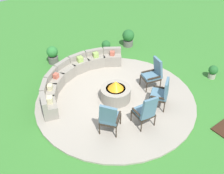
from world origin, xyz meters
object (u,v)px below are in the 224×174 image
(curved_stone_bench, at_px, (74,75))
(lounge_chair_front_right, at_px, (146,111))
(lounge_chair_back_right, at_px, (154,73))
(potted_plant_1, at_px, (128,37))
(potted_plant_2, at_px, (53,54))
(potted_plant_3, at_px, (213,71))
(potted_plant_0, at_px, (106,46))
(lounge_chair_back_left, at_px, (162,93))
(fire_pit, at_px, (116,92))
(lounge_chair_front_left, at_px, (109,117))

(curved_stone_bench, bearing_deg, lounge_chair_front_right, -81.25)
(lounge_chair_back_right, distance_m, potted_plant_1, 3.26)
(potted_plant_2, bearing_deg, potted_plant_3, -47.52)
(potted_plant_0, relative_size, potted_plant_3, 1.16)
(curved_stone_bench, xyz_separation_m, lounge_chair_back_left, (1.53, -2.91, 0.26))
(lounge_chair_front_right, xyz_separation_m, lounge_chair_back_right, (1.58, 1.28, -0.00))
(curved_stone_bench, height_order, lounge_chair_front_right, lounge_chair_front_right)
(curved_stone_bench, distance_m, potted_plant_1, 3.58)
(fire_pit, xyz_separation_m, potted_plant_1, (2.86, 2.72, 0.07))
(lounge_chair_back_left, bearing_deg, potted_plant_0, 44.68)
(lounge_chair_front_left, distance_m, lounge_chair_back_right, 2.72)
(potted_plant_1, height_order, potted_plant_3, potted_plant_1)
(lounge_chair_back_left, bearing_deg, potted_plant_1, 28.45)
(potted_plant_1, bearing_deg, curved_stone_bench, -164.21)
(lounge_chair_back_left, relative_size, potted_plant_0, 1.68)
(potted_plant_0, bearing_deg, potted_plant_3, -61.97)
(potted_plant_3, bearing_deg, lounge_chair_front_left, 178.58)
(potted_plant_0, bearing_deg, potted_plant_1, -1.57)
(lounge_chair_back_left, xyz_separation_m, potted_plant_2, (-1.49, 4.65, -0.21))
(lounge_chair_back_left, distance_m, potted_plant_2, 4.88)
(lounge_chair_front_left, distance_m, potted_plant_3, 4.83)
(lounge_chair_back_left, bearing_deg, fire_pit, 93.70)
(lounge_chair_front_left, height_order, potted_plant_1, lounge_chair_front_left)
(lounge_chair_front_left, bearing_deg, potted_plant_2, 135.46)
(curved_stone_bench, relative_size, lounge_chair_back_left, 3.92)
(potted_plant_0, height_order, potted_plant_1, potted_plant_1)
(lounge_chair_front_left, height_order, lounge_chair_back_right, lounge_chair_front_left)
(lounge_chair_front_right, bearing_deg, potted_plant_0, 74.94)
(lounge_chair_front_right, relative_size, lounge_chair_back_left, 1.09)
(fire_pit, bearing_deg, potted_plant_1, 43.48)
(lounge_chair_back_right, xyz_separation_m, potted_plant_2, (-2.04, 3.72, -0.24))
(curved_stone_bench, distance_m, lounge_chair_front_right, 3.31)
(lounge_chair_front_left, xyz_separation_m, lounge_chair_back_left, (2.03, -0.10, -0.02))
(potted_plant_0, distance_m, potted_plant_1, 1.22)
(lounge_chair_back_right, bearing_deg, lounge_chair_front_left, 123.57)
(potted_plant_1, xyz_separation_m, potted_plant_2, (-3.40, 0.76, -0.02))
(fire_pit, bearing_deg, curved_stone_bench, 108.39)
(lounge_chair_back_left, relative_size, potted_plant_1, 1.35)
(potted_plant_0, bearing_deg, lounge_chair_front_left, -125.41)
(lounge_chair_back_left, relative_size, potted_plant_3, 1.96)
(lounge_chair_front_right, height_order, lounge_chair_back_left, lounge_chair_front_right)
(potted_plant_0, xyz_separation_m, potted_plant_2, (-2.18, 0.72, 0.03))
(potted_plant_2, distance_m, potted_plant_3, 6.33)
(lounge_chair_back_left, xyz_separation_m, potted_plant_1, (1.91, 3.89, -0.19))
(potted_plant_0, bearing_deg, potted_plant_2, 161.60)
(lounge_chair_back_left, distance_m, potted_plant_1, 4.34)
(lounge_chair_front_left, bearing_deg, potted_plant_3, 50.88)
(potted_plant_1, bearing_deg, fire_pit, -136.52)
(lounge_chair_back_left, height_order, potted_plant_2, lounge_chair_back_left)
(fire_pit, distance_m, potted_plant_2, 3.51)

